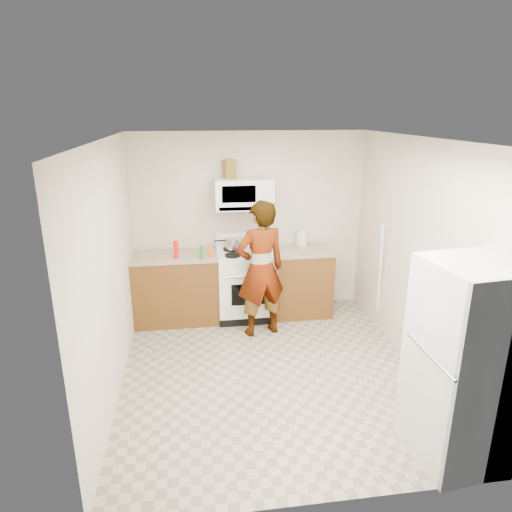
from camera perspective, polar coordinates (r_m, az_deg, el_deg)
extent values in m
plane|color=gray|center=(5.21, 1.85, -14.22)|extent=(3.60, 3.60, 0.00)
cube|color=beige|center=(6.36, -0.83, 4.09)|extent=(3.20, 0.02, 2.50)
cube|color=beige|center=(5.18, 19.60, -0.22)|extent=(0.02, 3.60, 2.50)
cube|color=brown|center=(6.28, -9.92, -4.06)|extent=(1.12, 0.62, 0.90)
cube|color=tan|center=(6.12, -10.15, 0.01)|extent=(1.14, 0.64, 0.03)
cube|color=brown|center=(6.44, 5.56, -3.28)|extent=(0.80, 0.62, 0.90)
cube|color=tan|center=(6.29, 5.69, 0.69)|extent=(0.82, 0.64, 0.03)
cube|color=white|center=(6.30, -1.34, -3.71)|extent=(0.76, 0.65, 0.90)
cube|color=white|center=(6.14, -1.37, 0.33)|extent=(0.76, 0.62, 0.03)
cube|color=white|center=(6.38, -1.68, 2.07)|extent=(0.76, 0.08, 0.20)
cube|color=white|center=(6.09, -1.58, 7.77)|extent=(0.76, 0.38, 0.40)
imported|color=tan|center=(5.67, 0.59, -1.67)|extent=(0.72, 0.56, 1.74)
cube|color=white|center=(4.04, 24.65, -12.23)|extent=(0.77, 0.77, 1.70)
cylinder|color=silver|center=(6.46, 5.75, 2.19)|extent=(0.20, 0.20, 0.19)
cube|color=brown|center=(6.08, -3.34, 10.79)|extent=(0.18, 0.18, 0.24)
cylinder|color=silver|center=(6.23, -2.68, 1.61)|extent=(0.29, 0.29, 0.14)
cube|color=silver|center=(6.05, 0.09, 0.44)|extent=(0.29, 0.24, 0.05)
cylinder|color=red|center=(5.96, -9.97, 0.81)|extent=(0.09, 0.09, 0.22)
cylinder|color=orange|center=(5.94, -5.83, 0.64)|extent=(0.06, 0.06, 0.16)
cylinder|color=#177F23|center=(5.88, -6.79, 0.46)|extent=(0.07, 0.07, 0.17)
cylinder|color=white|center=(6.06, -7.19, 0.18)|extent=(0.27, 0.27, 0.01)
cylinder|color=white|center=(6.05, 15.23, -2.54)|extent=(0.18, 0.28, 1.42)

